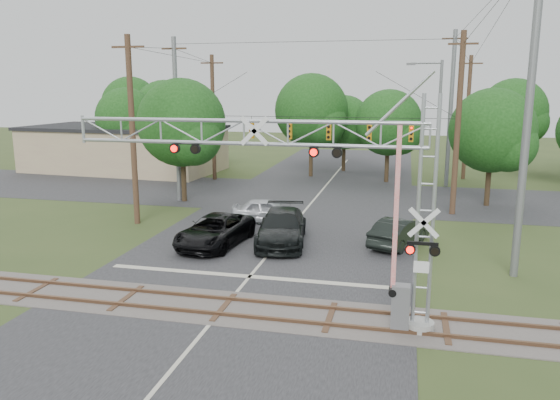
% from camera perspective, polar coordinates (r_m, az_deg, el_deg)
% --- Properties ---
extents(ground, '(160.00, 160.00, 0.00)m').
position_cam_1_polar(ground, '(19.21, -7.88, -13.42)').
color(ground, '#35441F').
rests_on(ground, ground).
extents(road_main, '(14.00, 90.00, 0.02)m').
position_cam_1_polar(road_main, '(28.15, -0.62, -5.01)').
color(road_main, '#242426').
rests_on(road_main, ground).
extents(road_cross, '(90.00, 12.00, 0.02)m').
position_cam_1_polar(road_cross, '(41.49, 3.95, 0.45)').
color(road_cross, '#242426').
rests_on(road_cross, ground).
extents(railroad_track, '(90.00, 3.20, 0.17)m').
position_cam_1_polar(railroad_track, '(20.91, -5.90, -11.11)').
color(railroad_track, '#524A47').
rests_on(railroad_track, ground).
extents(crossing_gantry, '(12.84, 1.01, 7.94)m').
position_cam_1_polar(crossing_gantry, '(18.35, 3.40, 1.80)').
color(crossing_gantry, gray).
rests_on(crossing_gantry, ground).
extents(traffic_signal_span, '(19.34, 0.36, 11.50)m').
position_cam_1_polar(traffic_signal_span, '(36.68, 4.47, 7.85)').
color(traffic_signal_span, slate).
rests_on(traffic_signal_span, ground).
extents(pickup_black, '(3.20, 5.89, 1.57)m').
position_cam_1_polar(pickup_black, '(28.61, -6.80, -3.20)').
color(pickup_black, black).
rests_on(pickup_black, ground).
extents(car_dark, '(3.29, 6.30, 1.74)m').
position_cam_1_polar(car_dark, '(28.75, 0.19, -2.86)').
color(car_dark, black).
rests_on(car_dark, ground).
extents(sedan_silver, '(4.54, 2.47, 1.47)m').
position_cam_1_polar(sedan_silver, '(33.25, -1.33, -1.09)').
color(sedan_silver, '#B7BBC0').
rests_on(sedan_silver, ground).
extents(suv_dark, '(3.20, 4.75, 1.48)m').
position_cam_1_polar(suv_dark, '(29.01, 12.35, -3.28)').
color(suv_dark, black).
rests_on(suv_dark, ground).
extents(commercial_building, '(19.26, 10.79, 4.36)m').
position_cam_1_polar(commercial_building, '(55.83, -15.95, 5.21)').
color(commercial_building, tan).
rests_on(commercial_building, ground).
extents(streetlight, '(2.69, 0.28, 10.08)m').
position_cam_1_polar(streetlight, '(43.44, 15.98, 8.03)').
color(streetlight, slate).
rests_on(streetlight, ground).
extents(utility_poles, '(23.64, 26.78, 14.24)m').
position_cam_1_polar(utility_poles, '(38.85, 8.51, 8.68)').
color(utility_poles, '#42311E').
rests_on(utility_poles, ground).
extents(treeline, '(54.81, 27.99, 9.33)m').
position_cam_1_polar(treeline, '(49.95, 3.79, 8.69)').
color(treeline, '#372919').
rests_on(treeline, ground).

